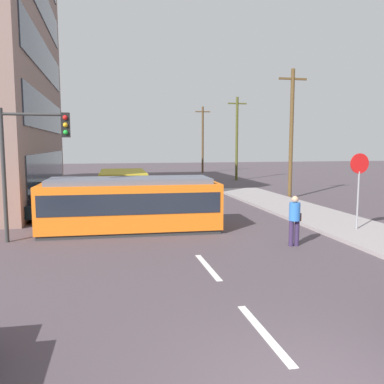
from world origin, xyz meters
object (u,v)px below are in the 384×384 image
at_px(utility_pole_mid, 291,132).
at_px(pedestrian_crossing, 295,218).
at_px(city_bus, 123,185).
at_px(parked_sedan_mid, 39,204).
at_px(utility_pole_distant, 203,138).
at_px(parked_sedan_far, 69,189).
at_px(utility_pole_far, 237,137).
at_px(stop_sign, 359,175).
at_px(traffic_light_mast, 31,149).
at_px(streetcar_tram, 131,203).

bearing_deg(utility_pole_mid, pedestrian_crossing, -115.05).
relative_size(city_bus, pedestrian_crossing, 3.24).
relative_size(parked_sedan_mid, utility_pole_distant, 0.54).
bearing_deg(utility_pole_mid, city_bus, -179.91).
bearing_deg(utility_pole_mid, parked_sedan_far, 168.48).
bearing_deg(parked_sedan_mid, utility_pole_mid, 14.23).
xyz_separation_m(parked_sedan_mid, utility_pole_distant, (14.58, 27.74, 3.47)).
relative_size(pedestrian_crossing, utility_pole_far, 0.22).
bearing_deg(city_bus, parked_sedan_far, 139.21).
xyz_separation_m(stop_sign, utility_pole_mid, (1.96, 9.80, 1.94)).
xyz_separation_m(pedestrian_crossing, parked_sedan_mid, (-9.09, 7.54, -0.32)).
distance_m(pedestrian_crossing, parked_sedan_far, 16.22).
height_order(city_bus, traffic_light_mast, traffic_light_mast).
distance_m(stop_sign, utility_pole_distant, 34.04).
height_order(stop_sign, traffic_light_mast, traffic_light_mast).
bearing_deg(pedestrian_crossing, utility_pole_distant, 81.17).
xyz_separation_m(parked_sedan_far, stop_sign, (11.56, -12.55, 1.57)).
relative_size(parked_sedan_mid, utility_pole_mid, 0.54).
relative_size(parked_sedan_mid, parked_sedan_far, 0.95).
bearing_deg(stop_sign, pedestrian_crossing, -157.15).
bearing_deg(traffic_light_mast, streetcar_tram, 16.67).
xyz_separation_m(parked_sedan_far, utility_pole_mid, (13.52, -2.76, 3.51)).
xyz_separation_m(streetcar_tram, utility_pole_far, (11.17, 20.56, 2.97)).
bearing_deg(pedestrian_crossing, traffic_light_mast, 163.24).
bearing_deg(parked_sedan_far, streetcar_tram, -73.01).
distance_m(parked_sedan_mid, utility_pole_far, 22.72).
bearing_deg(streetcar_tram, utility_pole_mid, 36.25).
xyz_separation_m(traffic_light_mast, utility_pole_distant, (14.00, 32.72, 0.91)).
xyz_separation_m(city_bus, pedestrian_crossing, (5.08, -11.16, -0.11)).
bearing_deg(parked_sedan_far, utility_pole_far, 35.46).
bearing_deg(utility_pole_mid, utility_pole_distant, 89.37).
height_order(parked_sedan_mid, parked_sedan_far, same).
distance_m(pedestrian_crossing, traffic_light_mast, 9.17).
bearing_deg(streetcar_tram, utility_pole_far, 61.48).
height_order(pedestrian_crossing, utility_pole_far, utility_pole_far).
bearing_deg(city_bus, utility_pole_distant, 66.35).
distance_m(parked_sedan_far, traffic_light_mast, 11.65).
xyz_separation_m(stop_sign, traffic_light_mast, (-11.78, 1.19, 0.99)).
xyz_separation_m(parked_sedan_far, utility_pole_far, (14.33, 10.21, 3.41)).
height_order(parked_sedan_mid, traffic_light_mast, traffic_light_mast).
height_order(parked_sedan_far, utility_pole_far, utility_pole_far).
height_order(parked_sedan_mid, stop_sign, stop_sign).
bearing_deg(stop_sign, parked_sedan_far, 132.65).
xyz_separation_m(parked_sedan_mid, stop_sign, (12.36, -6.17, 1.57)).
bearing_deg(city_bus, traffic_light_mast, -111.79).
distance_m(stop_sign, utility_pole_mid, 10.18).
bearing_deg(utility_pole_far, city_bus, -130.58).
bearing_deg(pedestrian_crossing, utility_pole_far, 75.96).
relative_size(streetcar_tram, parked_sedan_far, 1.54).
bearing_deg(parked_sedan_far, utility_pole_distant, 57.17).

